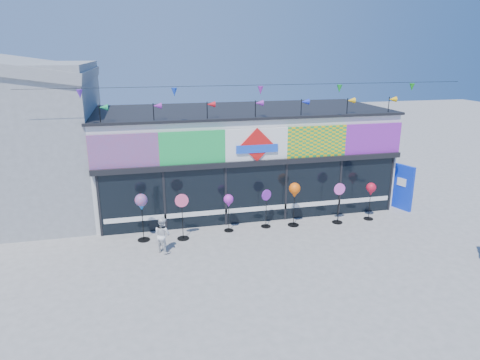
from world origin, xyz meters
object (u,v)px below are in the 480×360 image
object	(u,v)px
spinner_2	(229,202)
spinner_3	(266,207)
blue_sign	(403,187)
spinner_1	(182,216)
child	(162,235)
spinner_4	(295,192)
spinner_6	(371,190)
spinner_0	(141,204)
spinner_5	(339,202)

from	to	relation	value
spinner_2	spinner_3	bearing A→B (deg)	1.95
blue_sign	spinner_1	size ratio (longest dim) A/B	1.13
spinner_1	child	distance (m)	1.18
spinner_3	child	xyz separation A→B (m)	(-3.95, -1.25, -0.17)
blue_sign	spinner_3	xyz separation A→B (m)	(-6.14, -0.56, -0.17)
spinner_4	spinner_1	bearing A→B (deg)	-176.39
blue_sign	spinner_6	distance (m)	2.09
spinner_2	spinner_3	world-z (taller)	spinner_3
blue_sign	child	bearing A→B (deg)	170.53
blue_sign	child	xyz separation A→B (m)	(-10.09, -1.81, -0.34)
spinner_0	spinner_4	distance (m)	5.64
spinner_3	child	world-z (taller)	spinner_3
spinner_4	child	xyz separation A→B (m)	(-5.02, -1.14, -0.75)
blue_sign	child	world-z (taller)	blue_sign
spinner_1	spinner_4	world-z (taller)	spinner_4
spinner_4	spinner_2	bearing A→B (deg)	178.62
spinner_2	spinner_6	size ratio (longest dim) A/B	0.94
spinner_2	spinner_5	world-z (taller)	spinner_5
blue_sign	spinner_1	bearing A→B (deg)	166.13
blue_sign	spinner_0	xyz separation A→B (m)	(-10.71, -0.74, 0.43)
blue_sign	spinner_2	world-z (taller)	blue_sign
spinner_3	spinner_6	size ratio (longest dim) A/B	0.98
blue_sign	spinner_6	size ratio (longest dim) A/B	1.26
spinner_4	blue_sign	bearing A→B (deg)	7.54
spinner_3	spinner_5	bearing A→B (deg)	-5.14
blue_sign	spinner_6	xyz separation A→B (m)	(-1.93, -0.76, 0.26)
spinner_1	spinner_2	size ratio (longest dim) A/B	1.18
spinner_0	spinner_3	size ratio (longest dim) A/B	1.16
spinner_5	blue_sign	bearing A→B (deg)	13.88
spinner_2	spinner_3	xyz separation A→B (m)	(1.46, 0.05, -0.36)
spinner_2	child	bearing A→B (deg)	-154.34
spinner_1	child	xyz separation A→B (m)	(-0.76, -0.87, -0.28)
spinner_3	spinner_6	world-z (taller)	spinner_6
spinner_1	spinner_6	world-z (taller)	spinner_1
blue_sign	spinner_3	distance (m)	6.17
spinner_0	spinner_3	world-z (taller)	spinner_0
blue_sign	spinner_4	distance (m)	5.14
child	spinner_4	bearing A→B (deg)	-118.65
spinner_3	spinner_5	distance (m)	2.85
spinner_1	spinner_4	xyz separation A→B (m)	(4.26, 0.27, 0.48)
blue_sign	spinner_0	bearing A→B (deg)	164.31
spinner_2	spinner_4	distance (m)	2.54
blue_sign	spinner_6	bearing A→B (deg)	-178.16
spinner_4	spinner_6	world-z (taller)	spinner_4
spinner_0	spinner_1	bearing A→B (deg)	-8.46
spinner_4	child	world-z (taller)	spinner_4
spinner_4	spinner_5	distance (m)	1.85
spinner_1	spinner_3	distance (m)	3.22
spinner_1	spinner_6	size ratio (longest dim) A/B	1.11
spinner_4	spinner_3	bearing A→B (deg)	174.09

